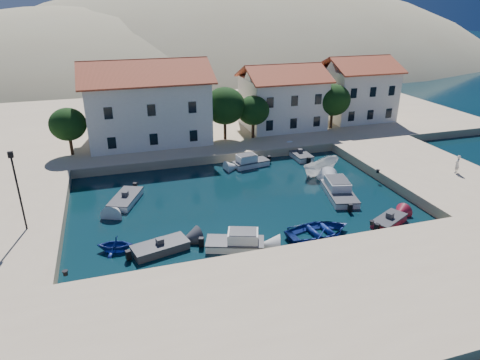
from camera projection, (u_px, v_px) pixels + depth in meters
name	position (u px, v px, depth m)	size (l,w,h in m)	color
ground	(279.00, 258.00, 30.69)	(400.00, 400.00, 0.00)	black
quay_south	(318.00, 305.00, 25.21)	(52.00, 12.00, 1.00)	tan
quay_east	(425.00, 171.00, 44.88)	(11.00, 20.00, 1.00)	tan
quay_west	(11.00, 225.00, 34.11)	(8.00, 20.00, 1.00)	tan
quay_north	(197.00, 119.00, 64.46)	(80.00, 36.00, 1.00)	tan
hills	(201.00, 121.00, 154.17)	(254.00, 176.00, 99.00)	tan
building_left	(147.00, 100.00, 51.36)	(14.70, 9.45, 9.70)	silver
building_mid	(282.00, 95.00, 57.43)	(10.50, 8.40, 8.30)	silver
building_right	(357.00, 87.00, 61.48)	(9.45, 8.40, 8.80)	silver
trees	(237.00, 108.00, 52.42)	(37.30, 5.30, 6.45)	#382314
lamppost	(17.00, 184.00, 31.10)	(0.35, 0.25, 6.22)	black
bollards	(294.00, 215.00, 34.40)	(29.36, 9.56, 0.30)	black
motorboat_grey_sw	(160.00, 247.00, 31.44)	(4.41, 2.76, 1.25)	#37373C
cabin_cruiser_south	(235.00, 242.00, 31.75)	(4.66, 3.17, 1.60)	silver
rowboat_south	(318.00, 236.00, 33.60)	(3.82, 5.35, 1.11)	navy
motorboat_red_se	(389.00, 221.00, 35.19)	(3.76, 2.94, 1.25)	maroon
cabin_cruiser_east	(339.00, 192.00, 40.08)	(3.45, 5.95, 1.60)	silver
boat_east	(320.00, 175.00, 45.25)	(1.80, 4.78, 1.85)	silver
motorboat_white_ne	(300.00, 155.00, 50.05)	(1.88, 3.92, 1.25)	silver
rowboat_west	(116.00, 251.00, 31.59)	(2.26, 2.62, 1.38)	navy
motorboat_white_west	(126.00, 199.00, 39.05)	(3.58, 4.83, 1.25)	silver
cabin_cruiser_north	(251.00, 162.00, 47.44)	(4.20, 2.32, 1.60)	silver
pedestrian	(457.00, 164.00, 42.75)	(0.67, 0.44, 1.85)	silver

